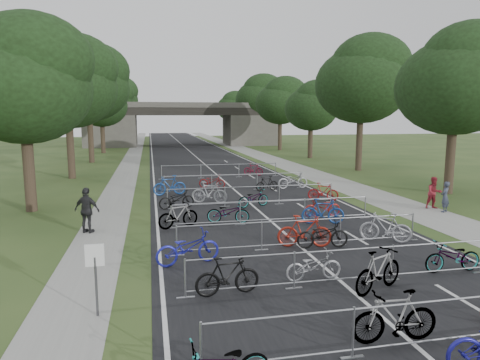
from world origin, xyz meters
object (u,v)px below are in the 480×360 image
at_px(overpass_bridge, 182,124).
at_px(park_sign, 95,266).
at_px(pedestrian_b, 434,193).
at_px(pedestrian_a, 445,197).
at_px(bike_1, 395,317).
at_px(pedestrian_c, 87,211).

bearing_deg(overpass_bridge, park_sign, -96.26).
xyz_separation_m(overpass_bridge, pedestrian_b, (9.19, -52.81, -2.69)).
height_order(pedestrian_a, pedestrian_b, pedestrian_b).
distance_m(park_sign, bike_1, 6.97).
xyz_separation_m(park_sign, bike_1, (6.42, -2.63, -0.68)).
relative_size(park_sign, pedestrian_c, 0.95).
distance_m(park_sign, pedestrian_c, 8.08).
height_order(overpass_bridge, bike_1, overpass_bridge).
relative_size(park_sign, pedestrian_b, 1.08).
height_order(park_sign, pedestrian_a, park_sign).
xyz_separation_m(pedestrian_a, pedestrian_b, (-0.01, 0.85, 0.06)).
distance_m(overpass_bridge, park_sign, 62.41).
bearing_deg(overpass_bridge, pedestrian_b, -80.13).
bearing_deg(pedestrian_c, bike_1, 151.15).
bearing_deg(overpass_bridge, bike_1, -90.33).
relative_size(pedestrian_b, pedestrian_c, 0.88).
relative_size(overpass_bridge, bike_1, 15.88).
distance_m(bike_1, pedestrian_c, 13.10).
relative_size(bike_1, pedestrian_c, 1.01).
bearing_deg(pedestrian_a, park_sign, -4.63).
relative_size(bike_1, pedestrian_a, 1.24).
distance_m(bike_1, pedestrian_b, 15.21).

